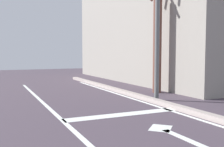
% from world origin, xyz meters
% --- Properties ---
extents(lane_line_center, '(0.12, 20.00, 0.01)m').
position_xyz_m(lane_line_center, '(0.00, 6.00, 0.00)').
color(lane_line_center, silver).
rests_on(lane_line_center, ground).
extents(lane_line_curbside, '(0.12, 20.00, 0.01)m').
position_xyz_m(lane_line_curbside, '(3.06, 6.00, 0.00)').
color(lane_line_curbside, silver).
rests_on(lane_line_curbside, ground).
extents(stop_bar, '(3.21, 0.40, 0.01)m').
position_xyz_m(stop_bar, '(1.61, 7.92, 0.00)').
color(stop_bar, silver).
rests_on(stop_bar, ground).
extents(lane_arrow_stem, '(0.16, 1.40, 0.01)m').
position_xyz_m(lane_arrow_stem, '(1.77, 5.57, 0.00)').
color(lane_arrow_stem, silver).
rests_on(lane_arrow_stem, ground).
extents(lane_arrow_head, '(0.71, 0.71, 0.01)m').
position_xyz_m(lane_arrow_head, '(1.77, 6.42, 0.00)').
color(lane_arrow_head, silver).
rests_on(lane_arrow_head, ground).
extents(roadside_tree, '(1.15, 1.10, 4.83)m').
position_xyz_m(roadside_tree, '(4.73, 10.94, 2.18)').
color(roadside_tree, brown).
rests_on(roadside_tree, ground).
extents(building_block, '(13.57, 13.40, 6.20)m').
position_xyz_m(building_block, '(12.00, 15.43, 3.10)').
color(building_block, gray).
rests_on(building_block, ground).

